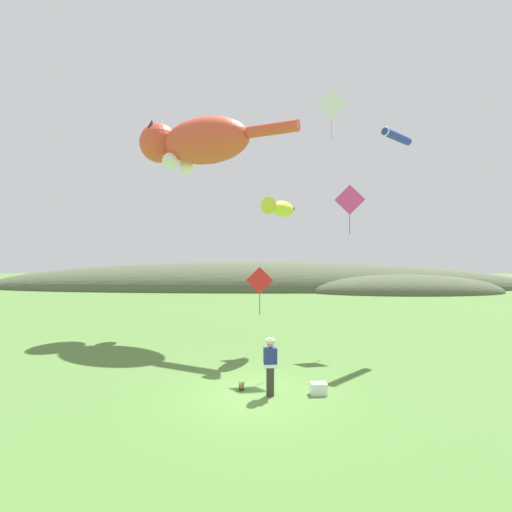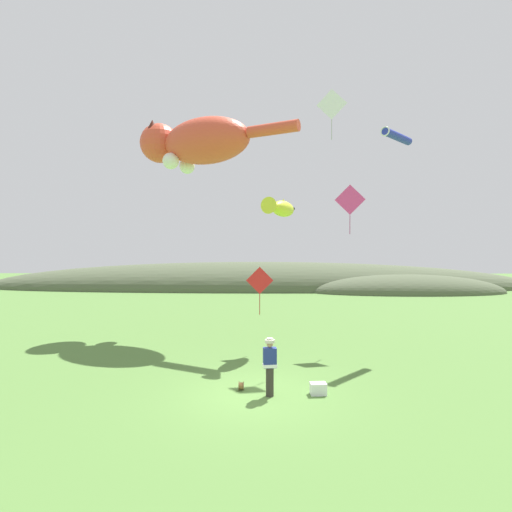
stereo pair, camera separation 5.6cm
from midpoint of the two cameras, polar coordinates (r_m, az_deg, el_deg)
ground_plane at (r=12.94m, az=-0.29°, el=-19.27°), size 120.00×120.00×0.00m
distant_hill_ridge at (r=45.21m, az=2.39°, el=-4.64°), size 63.01×13.79×5.96m
festival_attendant at (r=12.58m, az=1.92°, el=-15.28°), size 0.45×0.30×1.77m
kite_spool at (r=13.31m, az=-2.21°, el=-18.04°), size 0.16×0.28×0.28m
picnic_cooler at (r=13.08m, az=8.81°, el=-18.22°), size 0.51×0.36×0.36m
kite_giant_cat at (r=22.88m, az=-8.74°, el=15.72°), size 8.87×5.05×2.91m
kite_fish_windsock at (r=18.20m, az=3.42°, el=6.85°), size 1.80×2.78×0.84m
kite_tube_streamer at (r=20.23m, az=19.36°, el=15.80°), size 1.97×2.01×0.44m
kite_diamond_red at (r=17.38m, az=0.43°, el=-3.57°), size 1.19×0.06×2.09m
kite_diamond_pink at (r=19.14m, az=13.17°, el=7.79°), size 1.38×0.27×2.30m
kite_diamond_white at (r=19.16m, az=10.66°, el=20.48°), size 1.30×0.33×2.24m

